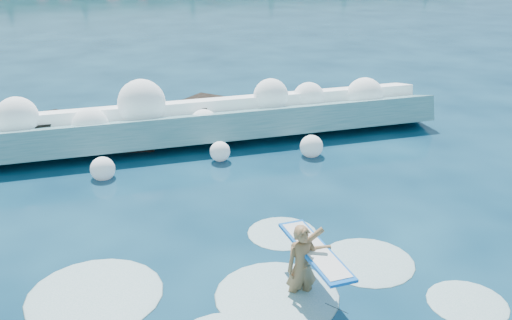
# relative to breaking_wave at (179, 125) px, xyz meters

# --- Properties ---
(ground) EXTENTS (200.00, 200.00, 0.00)m
(ground) POSITION_rel_breaking_wave_xyz_m (-0.42, -7.42, -0.54)
(ground) COLOR #07233B
(ground) RESTS_ON ground
(breaking_wave) EXTENTS (17.99, 2.80, 1.55)m
(breaking_wave) POSITION_rel_breaking_wave_xyz_m (0.00, 0.00, 0.00)
(breaking_wave) COLOR teal
(breaking_wave) RESTS_ON ground
(rock_cluster) EXTENTS (8.05, 3.05, 1.21)m
(rock_cluster) POSITION_rel_breaking_wave_xyz_m (-2.00, 0.64, -0.16)
(rock_cluster) COLOR black
(rock_cluster) RESTS_ON ground
(surfer_with_board) EXTENTS (0.94, 2.93, 1.77)m
(surfer_with_board) POSITION_rel_breaking_wave_xyz_m (0.80, -9.56, 0.11)
(surfer_with_board) COLOR #946A45
(surfer_with_board) RESTS_ON ground
(wave_spray) EXTENTS (15.07, 4.11, 2.22)m
(wave_spray) POSITION_rel_breaking_wave_xyz_m (0.18, -0.07, 0.52)
(wave_spray) COLOR white
(wave_spray) RESTS_ON ground
(surf_foam) EXTENTS (8.94, 5.39, 0.13)m
(surf_foam) POSITION_rel_breaking_wave_xyz_m (-0.43, -9.16, -0.54)
(surf_foam) COLOR silver
(surf_foam) RESTS_ON ground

